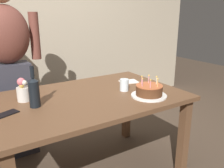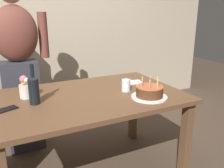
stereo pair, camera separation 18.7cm
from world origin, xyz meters
The scene contains 9 objects.
back_wall centered at (0.00, 1.55, 1.30)m, with size 5.20×0.10×2.60m, color tan.
dining_table centered at (0.00, 0.00, 0.64)m, with size 1.50×0.96×0.74m.
birthday_cake centered at (0.40, -0.26, 0.78)m, with size 0.28×0.28×0.16m.
water_glass_near centered at (0.32, -0.04, 0.79)m, with size 0.07×0.07×0.10m, color silver.
wine_bottle centered at (-0.41, 0.00, 0.85)m, with size 0.08×0.08×0.29m.
cell_phone centered at (-0.60, -0.03, 0.74)m, with size 0.14×0.07×0.01m, color black.
napkin_stack centered at (0.51, 0.14, 0.74)m, with size 0.16×0.12×0.01m, color white.
flower_vase centered at (-0.45, 0.16, 0.81)m, with size 0.10×0.10×0.18m.
person_man_bearded centered at (-0.43, 0.72, 0.87)m, with size 0.61×0.27×1.66m.
Camera 2 is at (-0.64, -1.71, 1.38)m, focal length 38.86 mm.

